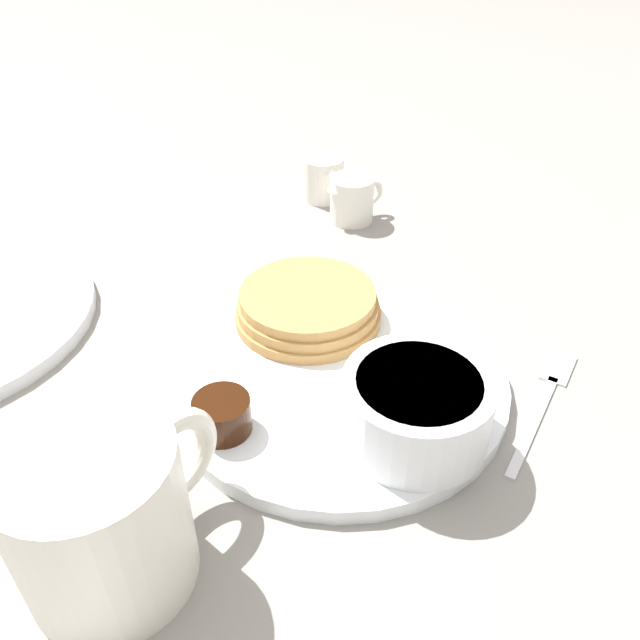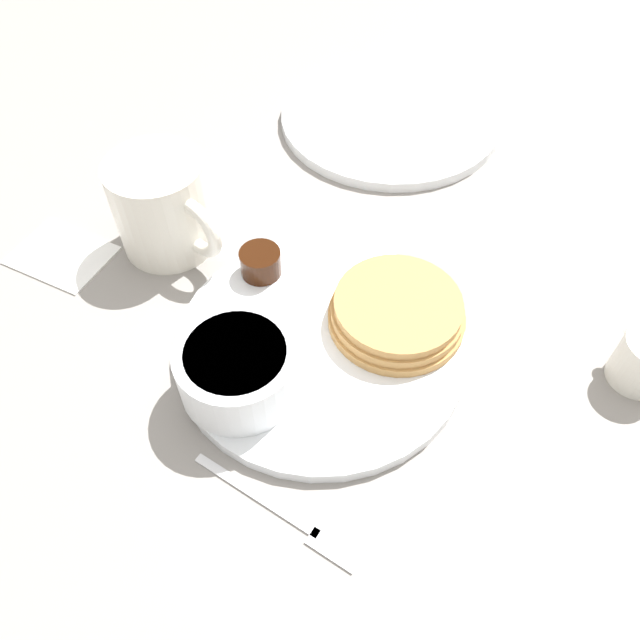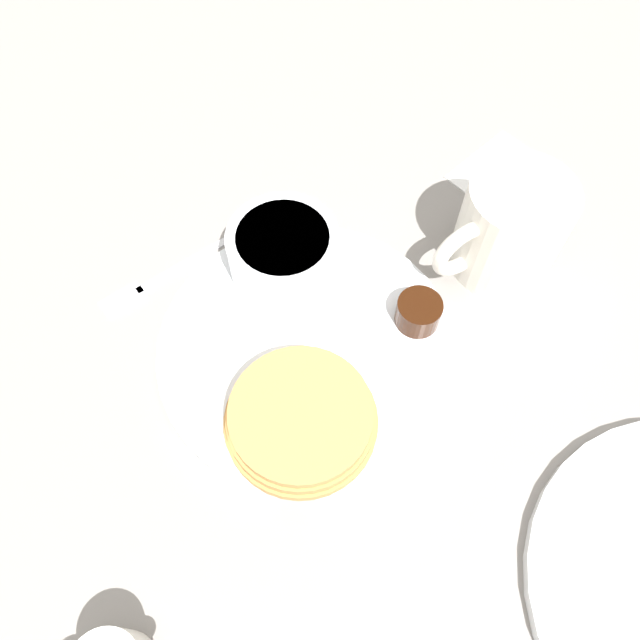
# 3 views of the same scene
# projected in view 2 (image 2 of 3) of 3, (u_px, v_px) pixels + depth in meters

# --- Properties ---
(ground_plane) EXTENTS (4.00, 4.00, 0.00)m
(ground_plane) POSITION_uv_depth(u_px,v_px,m) (321.00, 348.00, 0.55)
(ground_plane) COLOR gray
(plate) EXTENTS (0.25, 0.25, 0.01)m
(plate) POSITION_uv_depth(u_px,v_px,m) (321.00, 343.00, 0.54)
(plate) COLOR white
(plate) RESTS_ON ground_plane
(pancake_stack) EXTENTS (0.12, 0.12, 0.03)m
(pancake_stack) POSITION_uv_depth(u_px,v_px,m) (397.00, 311.00, 0.54)
(pancake_stack) COLOR #B78447
(pancake_stack) RESTS_ON plate
(bowl) EXTENTS (0.10, 0.10, 0.05)m
(bowl) POSITION_uv_depth(u_px,v_px,m) (238.00, 367.00, 0.49)
(bowl) COLOR white
(bowl) RESTS_ON plate
(syrup_cup) EXTENTS (0.04, 0.04, 0.03)m
(syrup_cup) POSITION_uv_depth(u_px,v_px,m) (260.00, 262.00, 0.58)
(syrup_cup) COLOR black
(syrup_cup) RESTS_ON plate
(butter_ramekin) EXTENTS (0.05, 0.05, 0.04)m
(butter_ramekin) POSITION_uv_depth(u_px,v_px,m) (218.00, 369.00, 0.50)
(butter_ramekin) COLOR white
(butter_ramekin) RESTS_ON plate
(coffee_mug) EXTENTS (0.12, 0.09, 0.10)m
(coffee_mug) POSITION_uv_depth(u_px,v_px,m) (164.00, 207.00, 0.59)
(coffee_mug) COLOR silver
(coffee_mug) RESTS_ON ground_plane
(fork) EXTENTS (0.14, 0.06, 0.00)m
(fork) POSITION_uv_depth(u_px,v_px,m) (295.00, 519.00, 0.45)
(fork) COLOR silver
(fork) RESTS_ON ground_plane
(napkin) EXTENTS (0.11, 0.09, 0.00)m
(napkin) POSITION_uv_depth(u_px,v_px,m) (61.00, 255.00, 0.61)
(napkin) COLOR white
(napkin) RESTS_ON ground_plane
(far_plate) EXTENTS (0.26, 0.26, 0.01)m
(far_plate) POSITION_uv_depth(u_px,v_px,m) (390.00, 118.00, 0.75)
(far_plate) COLOR white
(far_plate) RESTS_ON ground_plane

